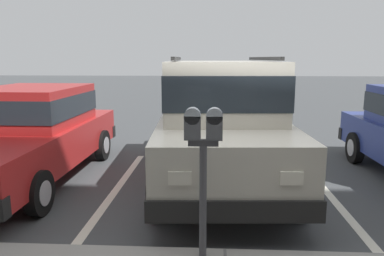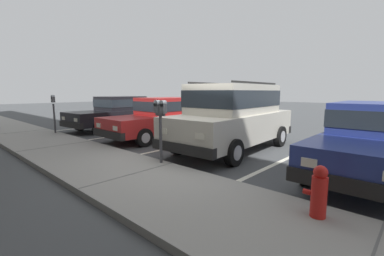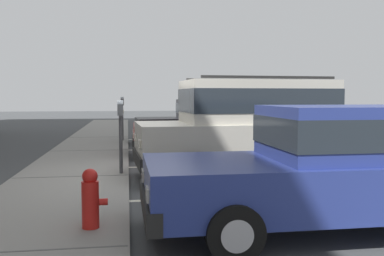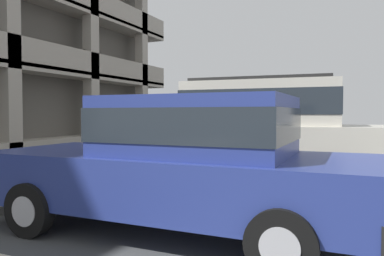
# 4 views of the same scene
# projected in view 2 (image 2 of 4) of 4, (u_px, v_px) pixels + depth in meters

# --- Properties ---
(ground_plane) EXTENTS (80.00, 80.00, 0.10)m
(ground_plane) POSITION_uv_depth(u_px,v_px,m) (178.00, 168.00, 6.14)
(ground_plane) COLOR #444749
(sidewalk) EXTENTS (40.00, 2.20, 0.12)m
(sidewalk) POSITION_uv_depth(u_px,v_px,m) (132.00, 177.00, 5.18)
(sidewalk) COLOR gray
(sidewalk) RESTS_ON ground_plane
(parking_stall_lines) EXTENTS (13.10, 4.80, 0.01)m
(parking_stall_lines) POSITION_uv_depth(u_px,v_px,m) (174.00, 147.00, 8.24)
(parking_stall_lines) COLOR silver
(parking_stall_lines) RESTS_ON ground_plane
(silver_suv) EXTENTS (2.20, 4.88, 2.03)m
(silver_suv) POSITION_uv_depth(u_px,v_px,m) (234.00, 114.00, 7.70)
(silver_suv) COLOR beige
(silver_suv) RESTS_ON ground_plane
(red_sedan) EXTENTS (1.87, 4.49, 1.54)m
(red_sedan) POSITION_uv_depth(u_px,v_px,m) (374.00, 137.00, 5.34)
(red_sedan) COLOR navy
(red_sedan) RESTS_ON ground_plane
(dark_hatchback) EXTENTS (1.87, 4.50, 1.54)m
(dark_hatchback) POSITION_uv_depth(u_px,v_px,m) (163.00, 117.00, 9.80)
(dark_hatchback) COLOR red
(dark_hatchback) RESTS_ON ground_plane
(blue_coupe) EXTENTS (2.03, 4.58, 1.54)m
(blue_coupe) POSITION_uv_depth(u_px,v_px,m) (118.00, 112.00, 12.22)
(blue_coupe) COLOR black
(blue_coupe) RESTS_ON ground_plane
(parking_meter_near) EXTENTS (0.35, 0.12, 1.46)m
(parking_meter_near) POSITION_uv_depth(u_px,v_px,m) (160.00, 116.00, 5.86)
(parking_meter_near) COLOR #47474C
(parking_meter_near) RESTS_ON sidewalk
(parking_meter_far) EXTENTS (0.15, 0.12, 1.52)m
(parking_meter_far) POSITION_uv_depth(u_px,v_px,m) (54.00, 108.00, 10.21)
(parking_meter_far) COLOR #47474C
(parking_meter_far) RESTS_ON sidewalk
(fire_hydrant) EXTENTS (0.30, 0.30, 0.70)m
(fire_hydrant) POSITION_uv_depth(u_px,v_px,m) (319.00, 192.00, 3.36)
(fire_hydrant) COLOR red
(fire_hydrant) RESTS_ON sidewalk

